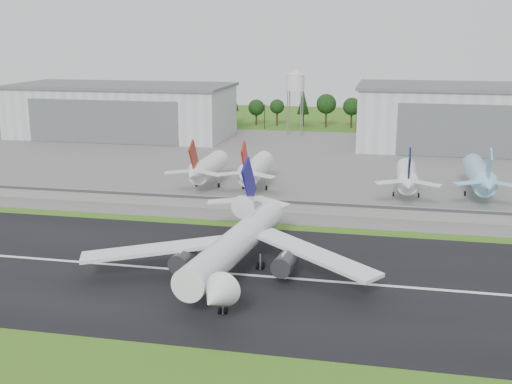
% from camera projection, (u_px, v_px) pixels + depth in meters
% --- Properties ---
extents(ground, '(600.00, 600.00, 0.00)m').
position_uv_depth(ground, '(171.00, 290.00, 116.11)').
color(ground, '#2E6317').
rests_on(ground, ground).
extents(runway, '(320.00, 60.00, 0.10)m').
position_uv_depth(runway, '(188.00, 271.00, 125.60)').
color(runway, black).
rests_on(runway, ground).
extents(runway_centerline, '(220.00, 1.00, 0.02)m').
position_uv_depth(runway_centerline, '(188.00, 270.00, 125.58)').
color(runway_centerline, white).
rests_on(runway_centerline, runway).
extents(apron, '(320.00, 150.00, 0.10)m').
position_uv_depth(apron, '(282.00, 162.00, 230.04)').
color(apron, slate).
rests_on(apron, ground).
extents(blast_fence, '(240.00, 0.61, 3.50)m').
position_uv_depth(blast_fence, '(240.00, 204.00, 167.88)').
color(blast_fence, gray).
rests_on(blast_fence, ground).
extents(hangar_west, '(97.00, 44.00, 23.20)m').
position_uv_depth(hangar_west, '(122.00, 110.00, 285.86)').
color(hangar_west, silver).
rests_on(hangar_west, ground).
extents(hangar_east, '(102.00, 47.00, 25.20)m').
position_uv_depth(hangar_east, '(487.00, 117.00, 254.66)').
color(hangar_east, silver).
rests_on(hangar_east, ground).
extents(water_tower, '(8.40, 8.40, 29.40)m').
position_uv_depth(water_tower, '(296.00, 80.00, 286.82)').
color(water_tower, '#99999E').
rests_on(water_tower, ground).
extents(utility_poles, '(230.00, 3.00, 12.00)m').
position_uv_depth(utility_poles, '(310.00, 130.00, 306.01)').
color(utility_poles, black).
rests_on(utility_poles, ground).
extents(treeline, '(320.00, 16.00, 22.00)m').
position_uv_depth(treeline, '(314.00, 126.00, 320.25)').
color(treeline, black).
rests_on(treeline, ground).
extents(main_airliner, '(56.89, 59.25, 18.17)m').
position_uv_depth(main_airliner, '(235.00, 251.00, 122.06)').
color(main_airliner, white).
rests_on(main_airliner, runway).
extents(parked_jet_red_a, '(7.36, 31.29, 16.79)m').
position_uv_depth(parked_jet_red_a, '(206.00, 168.00, 190.41)').
color(parked_jet_red_a, white).
rests_on(parked_jet_red_a, ground).
extents(parked_jet_red_b, '(7.36, 31.29, 16.91)m').
position_uv_depth(parked_jet_red_b, '(254.00, 170.00, 187.48)').
color(parked_jet_red_b, white).
rests_on(parked_jet_red_b, ground).
extents(parked_jet_navy, '(7.36, 31.29, 16.69)m').
position_uv_depth(parked_jet_navy, '(407.00, 177.00, 178.75)').
color(parked_jet_navy, white).
rests_on(parked_jet_navy, ground).
extents(parked_jet_skyblue, '(7.36, 37.29, 16.96)m').
position_uv_depth(parked_jet_skyblue, '(480.00, 176.00, 179.49)').
color(parked_jet_skyblue, '#8DD2F4').
rests_on(parked_jet_skyblue, ground).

